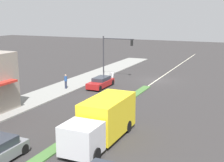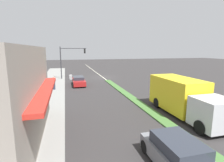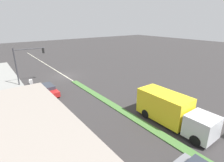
{
  "view_description": "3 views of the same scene",
  "coord_description": "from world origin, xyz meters",
  "px_view_note": "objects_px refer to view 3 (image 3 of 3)",
  "views": [
    {
      "loc": [
        -11.33,
        39.62,
        8.81
      ],
      "look_at": [
        1.25,
        11.69,
        2.13
      ],
      "focal_mm": 50.0,
      "sensor_mm": 36.0,
      "label": 1
    },
    {
      "loc": [
        6.76,
        32.5,
        5.19
      ],
      "look_at": [
        1.52,
        12.8,
        1.53
      ],
      "focal_mm": 28.0,
      "sensor_mm": 36.0,
      "label": 2
    },
    {
      "loc": [
        11.1,
        29.47,
        9.48
      ],
      "look_at": [
        -1.89,
        11.96,
        1.92
      ],
      "focal_mm": 28.0,
      "sensor_mm": 36.0,
      "label": 3
    }
  ],
  "objects_px": {
    "traffic_signal_main": "(25,59)",
    "hatchback_red": "(48,90)",
    "pedestrian": "(25,100)",
    "warning_aframe_sign": "(31,82)",
    "delivery_truck": "(171,110)"
  },
  "relations": [
    {
      "from": "hatchback_red",
      "to": "delivery_truck",
      "type": "bearing_deg",
      "value": 116.73
    },
    {
      "from": "warning_aframe_sign",
      "to": "hatchback_red",
      "type": "xyz_separation_m",
      "value": [
        -0.98,
        5.29,
        0.2
      ]
    },
    {
      "from": "warning_aframe_sign",
      "to": "traffic_signal_main",
      "type": "bearing_deg",
      "value": -79.75
    },
    {
      "from": "hatchback_red",
      "to": "warning_aframe_sign",
      "type": "bearing_deg",
      "value": -79.46
    },
    {
      "from": "traffic_signal_main",
      "to": "hatchback_red",
      "type": "bearing_deg",
      "value": 100.5
    },
    {
      "from": "traffic_signal_main",
      "to": "hatchback_red",
      "type": "xyz_separation_m",
      "value": [
        -1.12,
        6.07,
        -3.27
      ]
    },
    {
      "from": "traffic_signal_main",
      "to": "delivery_truck",
      "type": "xyz_separation_m",
      "value": [
        -8.32,
        20.37,
        -2.43
      ]
    },
    {
      "from": "traffic_signal_main",
      "to": "pedestrian",
      "type": "bearing_deg",
      "value": 75.83
    },
    {
      "from": "pedestrian",
      "to": "hatchback_red",
      "type": "xyz_separation_m",
      "value": [
        -3.31,
        -2.58,
        -0.38
      ]
    },
    {
      "from": "warning_aframe_sign",
      "to": "hatchback_red",
      "type": "distance_m",
      "value": 5.38
    },
    {
      "from": "traffic_signal_main",
      "to": "hatchback_red",
      "type": "distance_m",
      "value": 6.99
    },
    {
      "from": "traffic_signal_main",
      "to": "delivery_truck",
      "type": "relative_size",
      "value": 0.75
    },
    {
      "from": "traffic_signal_main",
      "to": "pedestrian",
      "type": "relative_size",
      "value": 3.33
    },
    {
      "from": "pedestrian",
      "to": "traffic_signal_main",
      "type": "bearing_deg",
      "value": -104.17
    },
    {
      "from": "warning_aframe_sign",
      "to": "delivery_truck",
      "type": "xyz_separation_m",
      "value": [
        -8.18,
        19.59,
        1.04
      ]
    }
  ]
}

